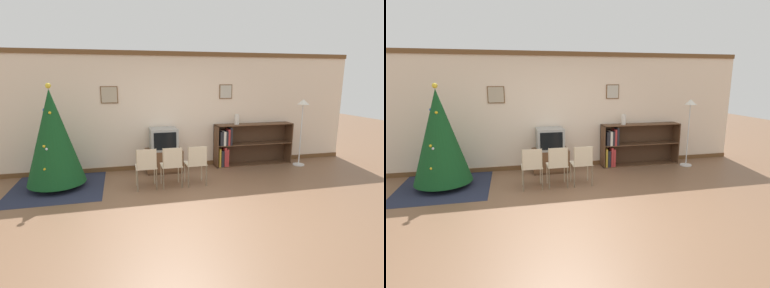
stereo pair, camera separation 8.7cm
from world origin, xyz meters
The scene contains 12 objects.
ground_plane centered at (0.00, 0.00, 0.00)m, with size 24.00×24.00×0.00m, color brown.
wall_back centered at (0.00, 2.46, 1.35)m, with size 9.19×0.11×2.70m.
area_rug centered at (-2.43, 1.58, 0.00)m, with size 1.75×1.83×0.01m.
christmas_tree centered at (-2.43, 1.58, 1.01)m, with size 1.08×1.08×2.01m.
tv_console centered at (-0.24, 2.13, 0.26)m, with size 0.82×0.53×0.52m.
television centered at (-0.24, 2.13, 0.76)m, with size 0.60×0.52×0.49m.
folding_chair_left centered at (-0.74, 1.05, 0.47)m, with size 0.40×0.40×0.82m.
folding_chair_center centered at (-0.24, 1.05, 0.47)m, with size 0.40×0.40×0.82m.
folding_chair_right centered at (0.25, 1.05, 0.47)m, with size 0.40×0.40×0.82m.
bookshelf centered at (1.72, 2.24, 0.50)m, with size 1.96×0.36×1.02m.
vase centered at (1.56, 2.24, 1.14)m, with size 0.12×0.12×0.24m.
standing_lamp centered at (3.08, 1.86, 1.24)m, with size 0.28×0.28×1.62m.
Camera 2 is at (-1.09, -4.49, 2.10)m, focal length 28.00 mm.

